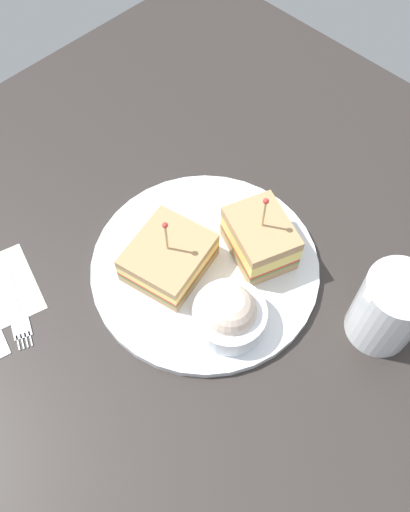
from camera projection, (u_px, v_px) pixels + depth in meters
The scene contains 7 objects.
ground_plane at pixel (205, 272), 70.17cm from camera, with size 96.65×96.65×2.00cm, color #2D2826.
plate at pixel (205, 266), 68.83cm from camera, with size 29.15×29.15×1.12cm, color white.
sandwich_half_front at pixel (169, 258), 66.25cm from camera, with size 10.69×11.63×9.61cm.
sandwich_half_back at pixel (260, 238), 66.89cm from camera, with size 10.71×9.60×10.93cm.
coleslaw_bowl at pixel (230, 314), 62.13cm from camera, with size 8.71×8.71×6.27cm.
drink_glass at pixel (387, 311), 61.10cm from camera, with size 7.78×7.78×10.53cm.
fork at pixel (18, 312), 65.90cm from camera, with size 12.60×6.37×0.35cm.
Camera 1 is at (-24.38, 24.54, 60.08)cm, focal length 37.65 mm.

